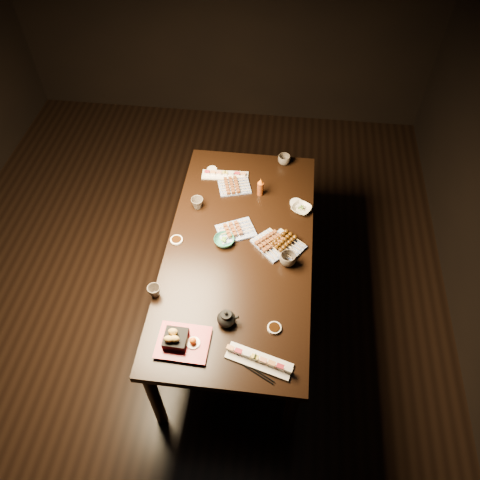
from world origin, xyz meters
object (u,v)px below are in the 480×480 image
(teacup_far_left, at_px, (197,203))
(teapot, at_px, (226,318))
(edamame_bowl_cream, at_px, (301,209))
(yakitori_plate_center, at_px, (236,229))
(condiment_bottle, at_px, (260,187))
(teacup_mid_right, at_px, (288,259))
(yakitori_plate_right, at_px, (272,243))
(edamame_bowl_green, at_px, (224,241))
(tempura_tray, at_px, (183,339))
(sushi_platter_near, at_px, (259,360))
(sushi_platter_far, at_px, (225,174))
(teacup_near_left, at_px, (154,291))
(teacup_far_right, at_px, (284,160))
(dining_table, at_px, (239,283))
(yakitori_plate_left, at_px, (234,185))

(teacup_far_left, distance_m, teapot, 0.90)
(edamame_bowl_cream, distance_m, teacup_far_left, 0.69)
(yakitori_plate_center, bearing_deg, condiment_bottle, 45.05)
(teacup_mid_right, bearing_deg, condiment_bottle, 110.80)
(yakitori_plate_right, height_order, edamame_bowl_green, yakitori_plate_right)
(edamame_bowl_green, bearing_deg, tempura_tray, -99.43)
(sushi_platter_near, distance_m, sushi_platter_far, 1.42)
(tempura_tray, relative_size, teacup_near_left, 3.66)
(sushi_platter_near, relative_size, teacup_far_left, 4.28)
(sushi_platter_far, bearing_deg, sushi_platter_near, 102.40)
(yakitori_plate_center, xyz_separation_m, teacup_far_left, (-0.28, 0.18, 0.01))
(condiment_bottle, bearing_deg, teacup_far_right, 66.83)
(teacup_near_left, bearing_deg, sushi_platter_near, -28.33)
(sushi_platter_far, relative_size, teacup_far_right, 3.64)
(dining_table, relative_size, teacup_near_left, 23.81)
(sushi_platter_far, xyz_separation_m, teacup_mid_right, (0.48, -0.72, 0.02))
(teacup_mid_right, bearing_deg, dining_table, 165.18)
(yakitori_plate_left, bearing_deg, teacup_near_left, -126.68)
(tempura_tray, relative_size, teacup_mid_right, 2.78)
(tempura_tray, height_order, teapot, same)
(sushi_platter_near, height_order, edamame_bowl_green, sushi_platter_near)
(yakitori_plate_center, distance_m, teapot, 0.66)
(dining_table, bearing_deg, tempura_tray, -102.10)
(yakitori_plate_right, xyz_separation_m, edamame_bowl_cream, (0.17, 0.33, -0.01))
(tempura_tray, relative_size, condiment_bottle, 2.03)
(dining_table, relative_size, teacup_far_left, 22.07)
(dining_table, relative_size, teapot, 14.92)
(edamame_bowl_cream, xyz_separation_m, tempura_tray, (-0.59, -1.05, 0.04))
(dining_table, relative_size, yakitori_plate_left, 8.46)
(edamame_bowl_green, bearing_deg, yakitori_plate_right, 1.40)
(sushi_platter_far, relative_size, yakitori_plate_center, 1.42)
(yakitori_plate_left, xyz_separation_m, teacup_mid_right, (0.40, -0.61, 0.01))
(teacup_near_left, bearing_deg, dining_table, 42.01)
(teacup_far_right, bearing_deg, teapot, -99.94)
(yakitori_plate_right, bearing_deg, teacup_near_left, -100.39)
(yakitori_plate_right, bearing_deg, condiment_bottle, 149.13)
(teacup_far_right, bearing_deg, yakitori_plate_left, -137.97)
(sushi_platter_far, bearing_deg, tempura_tray, 85.70)
(yakitori_plate_left, height_order, edamame_bowl_cream, yakitori_plate_left)
(dining_table, bearing_deg, teacup_far_right, 79.94)
(yakitori_plate_left, bearing_deg, teacup_far_left, -152.26)
(edamame_bowl_cream, distance_m, teacup_near_left, 1.11)
(yakitori_plate_right, bearing_deg, teacup_far_right, 132.93)
(edamame_bowl_green, bearing_deg, teacup_far_left, 127.65)
(teacup_near_left, xyz_separation_m, teapot, (0.43, -0.13, 0.02))
(yakitori_plate_center, height_order, yakitori_plate_left, yakitori_plate_center)
(teacup_near_left, xyz_separation_m, condiment_bottle, (0.52, 0.88, 0.03))
(yakitori_plate_center, height_order, edamame_bowl_green, yakitori_plate_center)
(dining_table, height_order, edamame_bowl_cream, edamame_bowl_cream)
(sushi_platter_near, relative_size, sushi_platter_far, 1.07)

